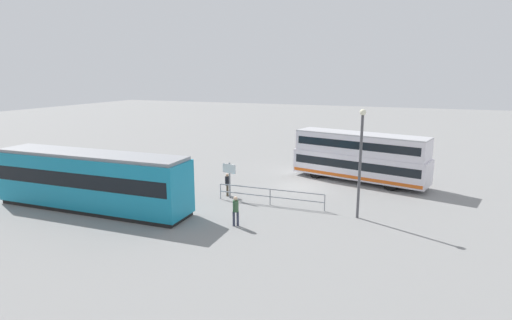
{
  "coord_description": "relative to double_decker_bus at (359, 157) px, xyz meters",
  "views": [
    {
      "loc": [
        -7.72,
        28.75,
        8.33
      ],
      "look_at": [
        2.68,
        2.86,
        2.37
      ],
      "focal_mm": 28.37,
      "sensor_mm": 36.0,
      "label": 1
    }
  ],
  "objects": [
    {
      "name": "tram_yellow",
      "position": [
        14.53,
        12.98,
        -0.1
      ],
      "size": [
        13.12,
        2.9,
        3.62
      ],
      "color": "teal",
      "rests_on": "ground"
    },
    {
      "name": "street_lamp",
      "position": [
        -1.13,
        8.44,
        1.8
      ],
      "size": [
        0.36,
        0.36,
        6.41
      ],
      "color": "#4C4C51",
      "rests_on": "ground"
    },
    {
      "name": "pedestrian_near_railing",
      "position": [
        7.93,
        7.31,
        -1.07
      ],
      "size": [
        0.41,
        0.41,
        1.59
      ],
      "color": "#4C3F2D",
      "rests_on": "ground"
    },
    {
      "name": "ground_plane",
      "position": [
        3.71,
        2.95,
        -1.98
      ],
      "size": [
        160.0,
        160.0,
        0.0
      ],
      "primitive_type": "plane",
      "color": "gray"
    },
    {
      "name": "pedestrian_railing",
      "position": [
        4.49,
        8.07,
        -1.24
      ],
      "size": [
        7.18,
        0.22,
        1.08
      ],
      "color": "gray",
      "rests_on": "ground"
    },
    {
      "name": "info_sign",
      "position": [
        7.56,
        7.71,
        -0.25
      ],
      "size": [
        1.08,
        0.3,
        2.48
      ],
      "color": "slate",
      "rests_on": "ground"
    },
    {
      "name": "pedestrian_crossing",
      "position": [
        4.98,
        12.32,
        -0.98
      ],
      "size": [
        0.42,
        0.42,
        1.72
      ],
      "color": "#33384C",
      "rests_on": "ground"
    },
    {
      "name": "double_decker_bus",
      "position": [
        0.0,
        0.0,
        0.0
      ],
      "size": [
        10.76,
        4.88,
        3.84
      ],
      "color": "silver",
      "rests_on": "ground"
    }
  ]
}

